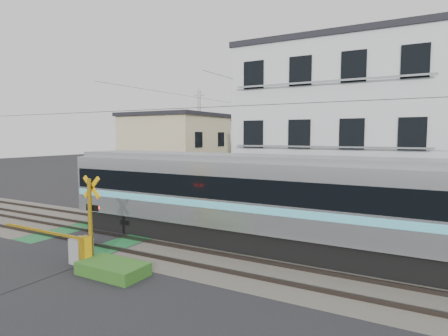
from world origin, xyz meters
The scene contains 11 objects.
ground centered at (0.00, 0.00, 0.00)m, with size 120.00×120.00×0.00m, color black.
track_bed centered at (0.00, 0.00, 0.04)m, with size 120.00×120.00×0.14m.
crossing_signal_near centered at (2.59, -3.65, 0.71)m, with size 4.74×0.65×3.09m.
crossing_signal_far centered at (-2.59, 3.65, 0.71)m, with size 4.74×0.65×3.09m.
apartment_block centered at (8.50, 9.49, 4.66)m, with size 10.20×8.36×9.30m.
houses_row centered at (0.25, 25.92, 3.24)m, with size 22.07×31.35×6.80m.
tree_hill centered at (1.10, 48.73, 5.37)m, with size 40.00×12.03×11.98m.
catenary centered at (6.00, 0.03, 3.70)m, with size 60.00×5.04×7.00m.
utility_poles centered at (-1.05, 23.01, 4.08)m, with size 7.90×42.00×8.00m.
pedestrian centered at (1.80, 25.22, 0.86)m, with size 0.63×0.41×1.72m, color #322D39.
weed_patches centered at (1.76, -0.09, 0.18)m, with size 10.25×8.80×0.40m.
Camera 1 is at (12.95, -12.17, 4.43)m, focal length 30.00 mm.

